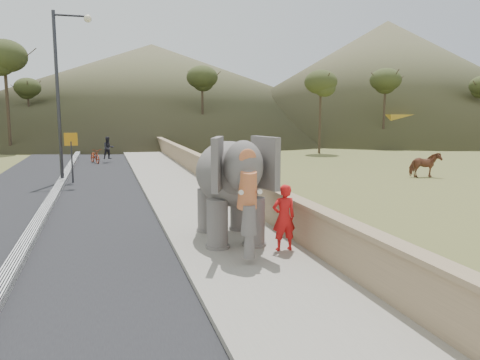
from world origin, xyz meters
name	(u,v)px	position (x,y,z in m)	size (l,w,h in m)	color
ground	(287,302)	(0.00, 0.00, 0.00)	(160.00, 160.00, 0.00)	olive
road	(48,208)	(-5.00, 10.00, 0.01)	(7.00, 120.00, 0.03)	black
median	(48,206)	(-5.00, 10.00, 0.11)	(0.35, 120.00, 0.22)	black
walkway	(188,199)	(0.00, 10.00, 0.07)	(3.00, 120.00, 0.15)	#9E9687
parapet	(230,185)	(1.65, 10.00, 0.55)	(0.30, 120.00, 1.10)	tan
lamppost	(64,80)	(-4.69, 16.39, 4.87)	(1.76, 0.36, 8.00)	#2F2F34
signboard	(71,149)	(-4.50, 15.98, 1.64)	(0.60, 0.08, 2.40)	#2D2D33
cow	(425,165)	(12.93, 12.97, 0.65)	(0.71, 1.55, 1.31)	brown
distant_car	(337,138)	(20.20, 36.25, 0.72)	(1.70, 4.23, 1.44)	#B1B3B8
bus_white	(397,129)	(26.81, 35.52, 1.55)	(2.50, 11.00, 3.10)	silver
bus_orange	(433,130)	(29.19, 32.84, 1.55)	(2.50, 11.00, 3.10)	gold
hill_right	(385,79)	(36.00, 52.00, 8.00)	(56.00, 56.00, 16.00)	brown
hill_far	(153,89)	(5.00, 70.00, 7.00)	(80.00, 80.00, 14.00)	brown
elephant_and_man	(230,188)	(0.02, 3.93, 1.46)	(2.26, 3.75, 2.64)	slate
motorcyclist	(100,153)	(-3.27, 24.87, 0.67)	(1.85, 1.89, 1.75)	maroon
trees	(187,105)	(3.77, 31.48, 3.92)	(47.53, 41.84, 9.40)	#473828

